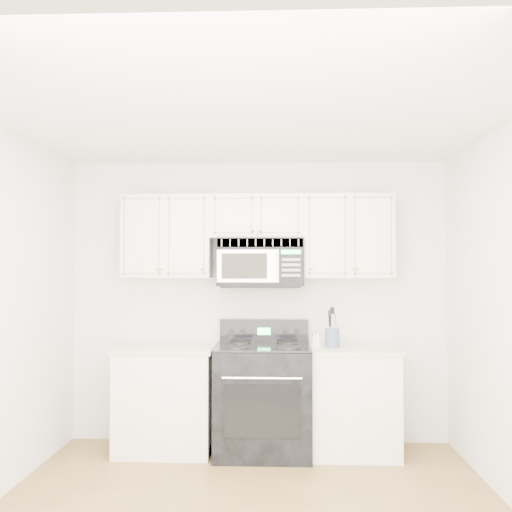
{
  "coord_description": "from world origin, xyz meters",
  "views": [
    {
      "loc": [
        0.19,
        -3.59,
        1.6
      ],
      "look_at": [
        0.0,
        1.3,
        1.71
      ],
      "focal_mm": 40.0,
      "sensor_mm": 36.0,
      "label": 1
    }
  ],
  "objects": [
    {
      "name": "utensil_crock",
      "position": [
        0.66,
        1.41,
        1.01
      ],
      "size": [
        0.13,
        0.13,
        0.34
      ],
      "color": "#40536E",
      "rests_on": "base_cabinet_right"
    },
    {
      "name": "room",
      "position": [
        0.0,
        0.0,
        1.3
      ],
      "size": [
        3.51,
        3.51,
        2.61
      ],
      "color": "olive",
      "rests_on": "ground"
    },
    {
      "name": "microwave",
      "position": [
        0.03,
        1.55,
        1.66
      ],
      "size": [
        0.77,
        0.44,
        0.43
      ],
      "color": "black",
      "rests_on": "ground"
    },
    {
      "name": "base_cabinet_left",
      "position": [
        -0.8,
        1.44,
        0.43
      ],
      "size": [
        0.86,
        0.65,
        0.92
      ],
      "color": "white",
      "rests_on": "ground"
    },
    {
      "name": "shaker_pepper",
      "position": [
        0.54,
        1.45,
        0.98
      ],
      "size": [
        0.05,
        0.05,
        0.11
      ],
      "color": "white",
      "rests_on": "base_cabinet_right"
    },
    {
      "name": "shaker_salt",
      "position": [
        0.51,
        1.45,
        0.97
      ],
      "size": [
        0.05,
        0.05,
        0.11
      ],
      "color": "white",
      "rests_on": "base_cabinet_right"
    },
    {
      "name": "base_cabinet_right",
      "position": [
        0.8,
        1.44,
        0.43
      ],
      "size": [
        0.86,
        0.65,
        0.92
      ],
      "color": "white",
      "rests_on": "ground"
    },
    {
      "name": "range",
      "position": [
        0.06,
        1.41,
        0.48
      ],
      "size": [
        0.82,
        0.74,
        1.14
      ],
      "color": "black",
      "rests_on": "ground"
    },
    {
      "name": "upper_cabinets",
      "position": [
        0.0,
        1.58,
        1.93
      ],
      "size": [
        2.44,
        0.37,
        0.75
      ],
      "color": "white",
      "rests_on": "ground"
    }
  ]
}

